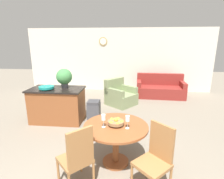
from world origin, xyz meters
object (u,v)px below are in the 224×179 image
Objects in this scene: wine_glass_left at (103,118)px; teal_bowl at (47,87)px; couch at (160,89)px; armchair at (120,96)px; fruit_bowl at (116,122)px; potted_plant at (64,77)px; dining_chair_near_left at (77,156)px; dining_table at (116,134)px; kitchen_island at (58,105)px; wine_glass_right at (128,119)px; dining_chair_near_right at (156,156)px; trash_bin at (94,113)px.

teal_bowl reaches higher than wine_glass_left.
couch is 1.57× the size of armchair.
potted_plant is (-1.51, 1.75, 0.41)m from fruit_bowl.
dining_chair_near_left reaches higher than armchair.
teal_bowl reaches higher than dining_table.
potted_plant reaches higher than dining_chair_near_left.
couch reaches higher than armchair.
teal_bowl is at bearing 142.01° from fruit_bowl.
fruit_bowl is 2.35m from potted_plant.
kitchen_island is 1.18× the size of armchair.
potted_plant is (-1.51, 1.75, 0.63)m from dining_table.
armchair is at bearing 43.19° from kitchen_island.
dining_table is 0.78m from dining_chair_near_left.
kitchen_island reaches higher than fruit_bowl.
armchair is at bearing 91.60° from fruit_bowl.
wine_glass_right is 0.44× the size of potted_plant.
kitchen_island is at bearing -137.93° from couch.
teal_bowl is at bearing 142.00° from dining_table.
dining_chair_near_left is 1.10m from dining_chair_near_right.
dining_chair_near_right is 2.37m from trash_bin.
dining_chair_near_left reaches higher than trash_bin.
armchair is (-1.53, -1.07, -0.00)m from couch.
dining_table is 1.12× the size of dining_chair_near_left.
wine_glass_right is at bearing -135.81° from armchair.
couch is at bearing 73.69° from wine_glass_right.
teal_bowl is 0.21× the size of couch.
trash_bin is at bearing -0.25° from teal_bowl.
kitchen_island is at bearing 136.72° from fruit_bowl.
fruit_bowl is 2.35m from kitchen_island.
dining_table is 0.78m from dining_chair_near_right.
dining_chair_near_right is 0.53× the size of couch.
wine_glass_right is 0.16× the size of kitchen_island.
armchair is at bearing 69.83° from trash_bin.
couch is at bearing 38.85° from teal_bowl.
wine_glass_right reaches higher than fruit_bowl.
potted_plant is (0.39, 0.26, 0.23)m from teal_bowl.
wine_glass_right is at bearing -103.72° from couch.
trash_bin is (-0.49, 1.56, -0.57)m from wine_glass_left.
wine_glass_left is at bearing -142.80° from armchair.
armchair is (-0.69, 3.60, -0.23)m from dining_chair_near_right.
teal_bowl is at bearing 79.37° from dining_chair_near_left.
armchair is (-0.09, 3.10, -0.49)m from fruit_bowl.
teal_bowl is (-1.90, 1.48, 0.40)m from dining_table.
potted_plant is (-2.12, 2.25, 0.67)m from dining_chair_near_right.
fruit_bowl is 4.44m from couch.
dining_table is at bearing -43.29° from kitchen_island.
dining_chair_near_left is 0.82× the size of armchair.
dining_chair_near_right reaches higher than fruit_bowl.
dining_chair_near_left is 5.16m from couch.
wine_glass_right reaches higher than kitchen_island.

